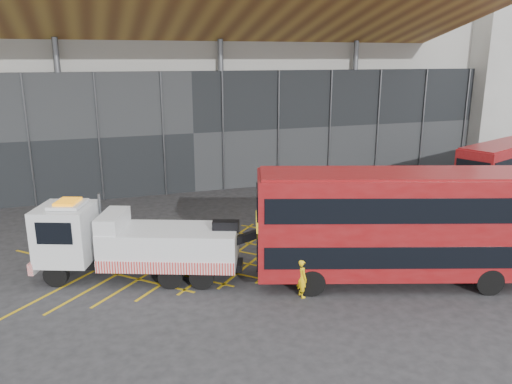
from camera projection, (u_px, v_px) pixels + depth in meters
name	position (u px, v px, depth m)	size (l,w,h in m)	color
ground_plane	(205.00, 256.00, 23.05)	(120.00, 120.00, 0.00)	#28282B
road_markings	(300.00, 243.00, 24.56)	(26.36, 7.16, 0.01)	gold
construction_building	(171.00, 56.00, 38.09)	(55.00, 23.97, 18.00)	#999993
east_building	(507.00, 44.00, 45.09)	(15.00, 12.00, 20.00)	gray
recovery_truck	(131.00, 242.00, 20.38)	(9.44, 5.13, 3.36)	black
bus_towed	(399.00, 222.00, 19.71)	(11.50, 6.02, 4.59)	maroon
bus_second	(508.00, 169.00, 31.01)	(9.65, 5.56, 3.88)	maroon
worker	(302.00, 278.00, 18.93)	(0.56, 0.37, 1.53)	yellow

